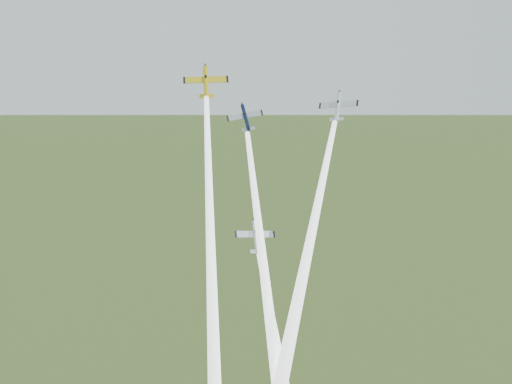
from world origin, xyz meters
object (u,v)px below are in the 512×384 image
at_px(plane_navy, 246,118).
at_px(plane_silver_low, 256,237).
at_px(plane_yellow, 206,82).
at_px(plane_silver_right, 338,106).

xyz_separation_m(plane_navy, plane_silver_low, (2.21, -12.49, -19.83)).
bearing_deg(plane_yellow, plane_silver_right, -13.85).
bearing_deg(plane_navy, plane_yellow, 163.83).
bearing_deg(plane_navy, plane_silver_right, -21.35).
xyz_separation_m(plane_yellow, plane_navy, (7.49, -0.49, -6.67)).
relative_size(plane_yellow, plane_silver_low, 1.13).
distance_m(plane_yellow, plane_silver_low, 31.06).
bearing_deg(plane_silver_right, plane_silver_low, -125.49).
bearing_deg(plane_silver_low, plane_navy, 80.29).
relative_size(plane_yellow, plane_silver_right, 1.14).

